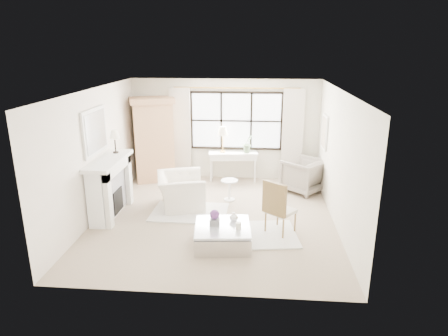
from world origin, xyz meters
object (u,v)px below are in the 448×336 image
(club_armchair, at_px, (181,191))
(console_table, at_px, (233,166))
(coffee_table, at_px, (223,236))
(armoire, at_px, (154,139))

(club_armchair, bearing_deg, console_table, -43.55)
(coffee_table, bearing_deg, armoire, 115.75)
(console_table, xyz_separation_m, club_armchair, (-1.07, -1.92, -0.02))
(console_table, height_order, club_armchair, console_table)
(armoire, bearing_deg, coffee_table, -78.68)
(club_armchair, xyz_separation_m, coffee_table, (1.10, -1.74, -0.19))
(console_table, relative_size, coffee_table, 1.23)
(armoire, height_order, console_table, armoire)
(coffee_table, bearing_deg, club_armchair, 116.90)
(coffee_table, bearing_deg, console_table, 85.05)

